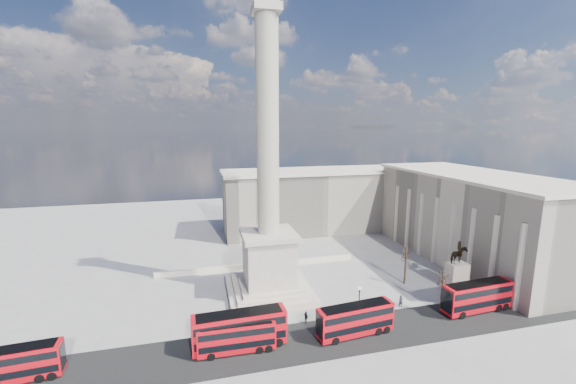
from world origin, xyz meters
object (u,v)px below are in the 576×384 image
Objects in this scene: equestrian_statue at (457,272)px; pedestrian_crossing at (306,317)px; red_bus_c at (356,319)px; red_bus_d at (477,296)px; red_bus_b at (240,329)px; victorian_lamp at (359,302)px; red_bus_e at (13,364)px; nelsons_column at (268,220)px; pedestrian_walking at (401,301)px; red_bus_a at (237,337)px; pedestrian_standing at (444,302)px.

pedestrian_crossing is at bearing -171.53° from equestrian_statue.
red_bus_c is 20.93m from red_bus_d.
victorian_lamp is at bearing 3.01° from red_bus_b.
red_bus_e is at bearing 178.29° from red_bus_b.
equestrian_statue is (64.08, 7.95, 0.95)m from red_bus_e.
equestrian_statue is (32.30, -6.38, -9.86)m from nelsons_column.
nelsons_column reaches higher than pedestrian_crossing.
red_bus_d is 26.80m from pedestrian_crossing.
red_bus_e is at bearing -163.88° from pedestrian_walking.
red_bus_b reaches higher than red_bus_c.
red_bus_e is 1.77× the size of victorian_lamp.
red_bus_a is 0.81× the size of red_bus_b.
pedestrian_standing is at bearing -2.33° from pedestrian_walking.
red_bus_c is 0.94× the size of red_bus_d.
equestrian_statue is 8.50m from pedestrian_standing.
nelsons_column reaches higher than red_bus_b.
red_bus_d is 4.95m from pedestrian_standing.
pedestrian_crossing is at bearing 169.51° from red_bus_d.
equestrian_statue reaches higher than red_bus_a.
nelsons_column reaches higher than victorian_lamp.
red_bus_a is 1.12× the size of equestrian_statue.
nelsons_column is 30.85m from pedestrian_standing.
red_bus_a is at bearing 90.52° from pedestrian_crossing.
red_bus_e is at bearing 176.75° from red_bus_d.
equestrian_statue is at bearing 9.40° from red_bus_b.
victorian_lamp is at bearing -34.07° from pedestrian_standing.
equestrian_statue is at bearing 15.19° from red_bus_c.
pedestrian_crossing is at bearing 17.57° from red_bus_b.
equestrian_statue reaches higher than red_bus_e.
red_bus_c is at bearing -150.58° from pedestrian_crossing.
pedestrian_crossing is at bearing 164.66° from victorian_lamp.
victorian_lamp is 3.20× the size of pedestrian_crossing.
victorian_lamp is (-19.26, 1.16, 0.91)m from red_bus_d.
red_bus_c is at bearing 0.28° from red_bus_a.
equestrian_statue is at bearing 68.80° from red_bus_d.
red_bus_a is at bearing -167.62° from equestrian_statue.
red_bus_b is 10.62m from pedestrian_crossing.
nelsons_column is at bearing 63.38° from red_bus_b.
red_bus_a is 0.89× the size of red_bus_c.
red_bus_a is at bearing -124.12° from red_bus_b.
red_bus_b is 2.12× the size of victorian_lamp.
red_bus_a is 6.36× the size of pedestrian_standing.
red_bus_d is 1.16× the size of red_bus_e.
red_bus_c is 1.09× the size of red_bus_e.
red_bus_d is at bearing -3.44° from victorian_lamp.
red_bus_b is 6.30× the size of pedestrian_walking.
red_bus_e is 6.52× the size of pedestrian_standing.
pedestrian_crossing is at bearing -40.62° from pedestrian_standing.
red_bus_d is 19.31m from victorian_lamp.
pedestrian_crossing is (35.15, 3.64, -1.22)m from red_bus_e.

